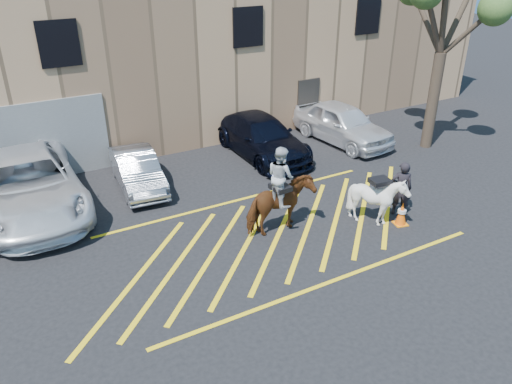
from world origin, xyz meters
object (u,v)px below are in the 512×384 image
car_white_suv (342,123)px  mounted_bay (280,199)px  car_blue_suv (261,137)px  saddled_white (378,200)px  car_white_pickup (28,184)px  traffic_cone (402,213)px  car_silver_sedan (137,170)px  handler (401,189)px

car_white_suv → mounted_bay: 7.81m
car_blue_suv → saddled_white: (0.30, -6.33, 0.04)m
car_white_suv → car_white_pickup: bearing=174.8°
traffic_cone → saddled_white: bearing=146.8°
mounted_bay → traffic_cone: (3.37, -1.43, -0.70)m
car_blue_suv → mounted_bay: bearing=-114.7°
car_white_suv → traffic_cone: 6.90m
car_silver_sedan → traffic_cone: car_silver_sedan is taller
handler → mounted_bay: (-3.76, 0.92, 0.19)m
car_silver_sedan → handler: bearing=-37.0°
car_white_suv → handler: handler is taller
car_silver_sedan → handler: (6.44, -5.80, 0.25)m
car_silver_sedan → car_blue_suv: car_blue_suv is taller
car_white_pickup → traffic_cone: (9.44, -6.34, -0.53)m
mounted_bay → traffic_cone: size_ratio=3.61×
saddled_white → mounted_bay: bearing=159.6°
car_blue_suv → saddled_white: size_ratio=3.23×
handler → mounted_bay: bearing=23.8°
car_silver_sedan → car_blue_suv: 5.14m
car_blue_suv → saddled_white: 6.33m
mounted_bay → car_silver_sedan: bearing=118.8°
car_white_pickup → mounted_bay: 7.81m
saddled_white → traffic_cone: 0.87m
car_white_suv → car_blue_suv: bearing=168.4°
handler → traffic_cone: (-0.39, -0.51, -0.51)m
car_white_suv → mounted_bay: mounted_bay is taller
car_white_pickup → car_silver_sedan: size_ratio=1.70×
traffic_cone → car_white_suv: bearing=66.9°
car_blue_suv → mounted_bay: size_ratio=1.97×
car_white_suv → mounted_bay: size_ratio=1.80×
car_white_pickup → car_blue_suv: (8.51, 0.40, -0.14)m
handler → car_silver_sedan: bearing=-4.4°
car_white_pickup → handler: (9.83, -5.83, -0.02)m
car_white_pickup → car_white_suv: 12.15m
car_white_pickup → car_silver_sedan: (3.39, -0.03, -0.27)m
car_white_pickup → car_white_suv: size_ratio=1.36×
mounted_bay → traffic_cone: 3.73m
mounted_bay → car_white_suv: bearing=38.9°
car_white_suv → traffic_cone: bearing=-118.3°
car_blue_suv → car_white_suv: (3.64, -0.41, 0.06)m
car_blue_suv → mounted_bay: (-2.44, -5.31, 0.31)m
car_white_pickup → car_white_suv: bearing=0.3°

